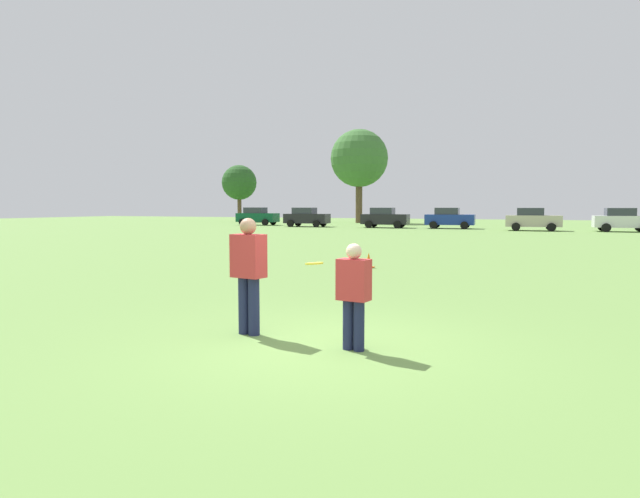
{
  "coord_description": "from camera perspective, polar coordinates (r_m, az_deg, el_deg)",
  "views": [
    {
      "loc": [
        2.99,
        -7.06,
        1.97
      ],
      "look_at": [
        -0.44,
        1.07,
        1.28
      ],
      "focal_mm": 30.92,
      "sensor_mm": 36.0,
      "label": 1
    }
  ],
  "objects": [
    {
      "name": "parked_car_mid_left",
      "position": [
        52.65,
        -1.42,
        3.33
      ],
      "size": [
        4.3,
        2.42,
        1.82
      ],
      "color": "black",
      "rests_on": "ground"
    },
    {
      "name": "parked_car_center",
      "position": [
        50.4,
        6.71,
        3.25
      ],
      "size": [
        4.3,
        2.42,
        1.82
      ],
      "color": "black",
      "rests_on": "ground"
    },
    {
      "name": "parked_car_mid_right",
      "position": [
        49.58,
        13.24,
        3.14
      ],
      "size": [
        4.3,
        2.42,
        1.82
      ],
      "color": "navy",
      "rests_on": "ground"
    },
    {
      "name": "parked_car_near_right",
      "position": [
        47.2,
        21.14,
        2.9
      ],
      "size": [
        4.3,
        2.42,
        1.82
      ],
      "color": "#B7AD99",
      "rests_on": "ground"
    },
    {
      "name": "player_defender",
      "position": [
        7.51,
        3.51,
        -4.34
      ],
      "size": [
        0.46,
        0.31,
        1.46
      ],
      "color": "#1E234C",
      "rests_on": "ground"
    },
    {
      "name": "traffic_cone",
      "position": [
        17.67,
        5.06,
        -1.2
      ],
      "size": [
        0.32,
        0.32,
        0.48
      ],
      "color": "#D8590C",
      "rests_on": "ground"
    },
    {
      "name": "parked_car_near_left",
      "position": [
        57.47,
        -6.52,
        3.4
      ],
      "size": [
        4.3,
        2.42,
        1.82
      ],
      "color": "#0C4C2D",
      "rests_on": "ground"
    },
    {
      "name": "ground_plane",
      "position": [
        7.92,
        -0.09,
        -9.93
      ],
      "size": [
        155.25,
        155.25,
        0.0
      ],
      "primitive_type": "plane",
      "color": "#6B9347"
    },
    {
      "name": "tree_west_maple",
      "position": [
        64.81,
        4.08,
        9.31
      ],
      "size": [
        6.67,
        6.67,
        10.84
      ],
      "color": "brown",
      "rests_on": "ground"
    },
    {
      "name": "parked_car_far_right",
      "position": [
        48.13,
        28.83,
        2.67
      ],
      "size": [
        4.3,
        2.42,
        1.82
      ],
      "color": "silver",
      "rests_on": "ground"
    },
    {
      "name": "player_thrower",
      "position": [
        8.46,
        -7.41,
        -2.1
      ],
      "size": [
        0.54,
        0.37,
        1.79
      ],
      "color": "#1E234C",
      "rests_on": "ground"
    },
    {
      "name": "tree_west_oak",
      "position": [
        71.32,
        -8.36,
        6.8
      ],
      "size": [
        4.41,
        4.41,
        7.17
      ],
      "color": "brown",
      "rests_on": "ground"
    },
    {
      "name": "frisbee",
      "position": [
        8.11,
        -0.6,
        -1.5
      ],
      "size": [
        0.27,
        0.27,
        0.05
      ],
      "color": "yellow"
    }
  ]
}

